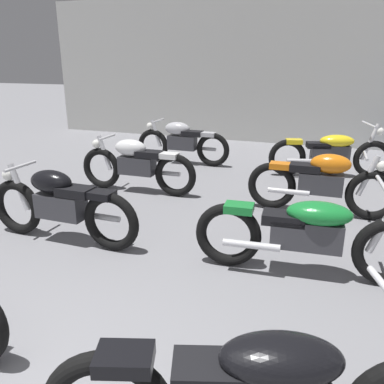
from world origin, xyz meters
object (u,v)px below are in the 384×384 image
Objects in this scene: motorcycle_right_row_1 at (308,233)px; motorcycle_right_row_2 at (322,182)px; motorcycle_left_row_1 at (60,204)px; motorcycle_left_row_3 at (182,141)px; motorcycle_left_row_2 at (136,164)px; motorcycle_right_row_3 at (331,152)px.

motorcycle_right_row_1 is 1.76m from motorcycle_right_row_2.
motorcycle_left_row_1 and motorcycle_left_row_3 have the same top height.
motorcycle_right_row_1 is at bearing 3.87° from motorcycle_left_row_1.
motorcycle_left_row_2 is at bearing 91.77° from motorcycle_left_row_1.
motorcycle_left_row_2 is at bearing -89.58° from motorcycle_left_row_3.
motorcycle_left_row_1 is 3.90m from motorcycle_left_row_3.
motorcycle_right_row_1 reaches higher than motorcycle_right_row_2.
motorcycle_left_row_1 is at bearing -88.91° from motorcycle_left_row_3.
motorcycle_left_row_1 is at bearing -88.23° from motorcycle_left_row_2.
motorcycle_left_row_2 is 0.91× the size of motorcycle_right_row_1.
motorcycle_right_row_2 is (2.80, 0.01, 0.00)m from motorcycle_left_row_2.
motorcycle_right_row_3 reaches higher than motorcycle_left_row_3.
motorcycle_right_row_1 reaches higher than motorcycle_left_row_3.
motorcycle_right_row_1 is at bearing -90.99° from motorcycle_right_row_2.
motorcycle_right_row_2 is at bearing 89.01° from motorcycle_right_row_1.
motorcycle_right_row_1 is at bearing -32.36° from motorcycle_left_row_2.
motorcycle_left_row_1 is at bearing -176.13° from motorcycle_right_row_1.
motorcycle_left_row_3 is 4.64m from motorcycle_right_row_1.
motorcycle_right_row_2 is 2.00m from motorcycle_right_row_3.
motorcycle_left_row_1 is 1.94m from motorcycle_left_row_2.
motorcycle_right_row_1 reaches higher than motorcycle_left_row_1.
motorcycle_left_row_3 is at bearing 145.20° from motorcycle_right_row_2.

